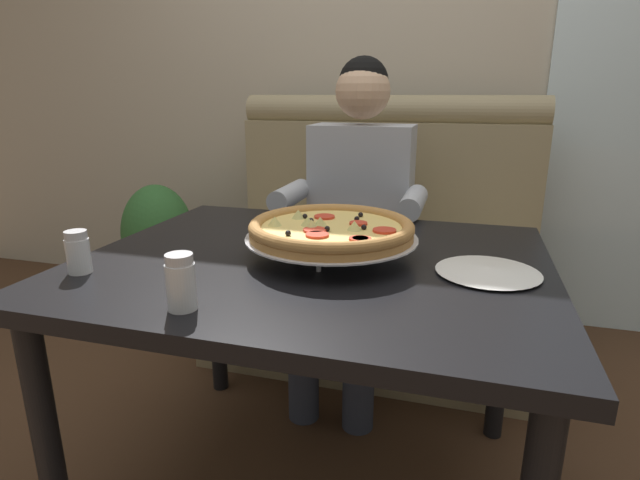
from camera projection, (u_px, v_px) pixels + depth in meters
name	position (u px, v px, depth m)	size (l,w,h in m)	color
back_wall_with_window	(402.00, 39.00, 2.51)	(6.00, 0.12, 2.80)	#BCB29E
booth_bench	(375.00, 263.00, 2.27)	(1.39, 0.78, 1.13)	#998966
dining_table	(314.00, 288.00, 1.32)	(1.18, 0.97, 0.73)	black
diner_main	(356.00, 208.00, 1.95)	(0.54, 0.64, 1.27)	#2D3342
pizza	(331.00, 230.00, 1.29)	(0.44, 0.44, 0.11)	silver
shaker_oregano	(181.00, 286.00, 0.98)	(0.06, 0.06, 0.11)	white
shaker_pepper_flakes	(78.00, 255.00, 1.18)	(0.05, 0.05, 0.10)	white
plate_near_left	(488.00, 270.00, 1.18)	(0.24, 0.24, 0.02)	white
patio_chair	(618.00, 203.00, 2.92)	(0.41, 0.42, 0.86)	black
potted_plant	(159.00, 245.00, 2.58)	(0.36, 0.36, 0.70)	brown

